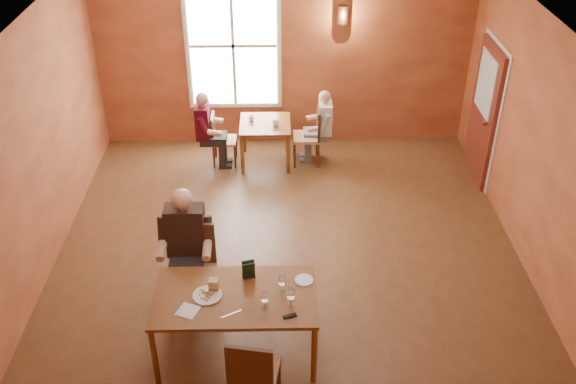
{
  "coord_description": "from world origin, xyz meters",
  "views": [
    {
      "loc": [
        -0.13,
        -6.27,
        5.23
      ],
      "look_at": [
        0.0,
        0.2,
        1.05
      ],
      "focal_mm": 40.0,
      "sensor_mm": 36.0,
      "label": 1
    }
  ],
  "objects_px": {
    "second_table": "(265,143)",
    "chair_diner_maroon": "(224,139)",
    "chair_empty": "(255,370)",
    "chair_diner_white": "(306,136)",
    "diner_main": "(193,263)",
    "diner_maroon": "(222,129)",
    "chair_diner_main": "(194,274)",
    "diner_white": "(308,130)",
    "main_table": "(236,324)"
  },
  "relations": [
    {
      "from": "second_table",
      "to": "chair_diner_maroon",
      "type": "bearing_deg",
      "value": 180.0
    },
    {
      "from": "chair_empty",
      "to": "chair_diner_white",
      "type": "height_order",
      "value": "chair_empty"
    },
    {
      "from": "diner_main",
      "to": "second_table",
      "type": "xyz_separation_m",
      "value": [
        0.77,
        3.45,
        -0.37
      ]
    },
    {
      "from": "diner_main",
      "to": "chair_diner_white",
      "type": "bearing_deg",
      "value": -112.29
    },
    {
      "from": "diner_main",
      "to": "second_table",
      "type": "height_order",
      "value": "diner_main"
    },
    {
      "from": "chair_diner_white",
      "to": "diner_maroon",
      "type": "height_order",
      "value": "diner_maroon"
    },
    {
      "from": "chair_diner_main",
      "to": "diner_main",
      "type": "xyz_separation_m",
      "value": [
        0.0,
        -0.03,
        0.18
      ]
    },
    {
      "from": "diner_main",
      "to": "diner_maroon",
      "type": "bearing_deg",
      "value": -91.41
    },
    {
      "from": "chair_diner_main",
      "to": "diner_white",
      "type": "distance_m",
      "value": 3.72
    },
    {
      "from": "chair_diner_main",
      "to": "second_table",
      "type": "relative_size",
      "value": 1.36
    },
    {
      "from": "second_table",
      "to": "diner_maroon",
      "type": "distance_m",
      "value": 0.73
    },
    {
      "from": "diner_maroon",
      "to": "diner_main",
      "type": "bearing_deg",
      "value": -1.41
    },
    {
      "from": "second_table",
      "to": "diner_white",
      "type": "bearing_deg",
      "value": 0.0
    },
    {
      "from": "diner_main",
      "to": "diner_white",
      "type": "height_order",
      "value": "diner_main"
    },
    {
      "from": "second_table",
      "to": "diner_main",
      "type": "bearing_deg",
      "value": -102.5
    },
    {
      "from": "main_table",
      "to": "chair_diner_maroon",
      "type": "distance_m",
      "value": 4.09
    },
    {
      "from": "main_table",
      "to": "chair_diner_main",
      "type": "bearing_deg",
      "value": 127.57
    },
    {
      "from": "diner_main",
      "to": "diner_maroon",
      "type": "xyz_separation_m",
      "value": [
        0.09,
        3.45,
        -0.11
      ]
    },
    {
      "from": "diner_main",
      "to": "chair_diner_white",
      "type": "relative_size",
      "value": 1.53
    },
    {
      "from": "chair_diner_white",
      "to": "diner_maroon",
      "type": "xyz_separation_m",
      "value": [
        -1.33,
        0.0,
        0.14
      ]
    },
    {
      "from": "chair_diner_maroon",
      "to": "second_table",
      "type": "bearing_deg",
      "value": 90.0
    },
    {
      "from": "diner_white",
      "to": "chair_diner_maroon",
      "type": "xyz_separation_m",
      "value": [
        -1.33,
        0.0,
        -0.16
      ]
    },
    {
      "from": "chair_diner_main",
      "to": "diner_maroon",
      "type": "relative_size",
      "value": 0.88
    },
    {
      "from": "chair_empty",
      "to": "diner_maroon",
      "type": "bearing_deg",
      "value": 107.74
    },
    {
      "from": "diner_main",
      "to": "diner_maroon",
      "type": "relative_size",
      "value": 1.18
    },
    {
      "from": "main_table",
      "to": "diner_main",
      "type": "height_order",
      "value": "diner_main"
    },
    {
      "from": "diner_main",
      "to": "main_table",
      "type": "bearing_deg",
      "value": 128.88
    },
    {
      "from": "diner_main",
      "to": "diner_white",
      "type": "distance_m",
      "value": 3.75
    },
    {
      "from": "diner_main",
      "to": "chair_empty",
      "type": "relative_size",
      "value": 1.44
    },
    {
      "from": "main_table",
      "to": "diner_maroon",
      "type": "distance_m",
      "value": 4.1
    },
    {
      "from": "main_table",
      "to": "chair_diner_white",
      "type": "height_order",
      "value": "chair_diner_white"
    },
    {
      "from": "diner_white",
      "to": "chair_diner_maroon",
      "type": "distance_m",
      "value": 1.34
    },
    {
      "from": "main_table",
      "to": "diner_white",
      "type": "bearing_deg",
      "value": 76.93
    },
    {
      "from": "second_table",
      "to": "diner_maroon",
      "type": "relative_size",
      "value": 0.65
    },
    {
      "from": "chair_empty",
      "to": "chair_diner_white",
      "type": "relative_size",
      "value": 1.06
    },
    {
      "from": "diner_main",
      "to": "chair_empty",
      "type": "xyz_separation_m",
      "value": [
        0.71,
        -1.35,
        -0.22
      ]
    },
    {
      "from": "diner_white",
      "to": "chair_diner_maroon",
      "type": "relative_size",
      "value": 1.38
    },
    {
      "from": "chair_empty",
      "to": "diner_maroon",
      "type": "distance_m",
      "value": 4.85
    },
    {
      "from": "second_table",
      "to": "chair_diner_main",
      "type": "bearing_deg",
      "value": -102.6
    },
    {
      "from": "main_table",
      "to": "chair_empty",
      "type": "relative_size",
      "value": 1.68
    },
    {
      "from": "main_table",
      "to": "diner_maroon",
      "type": "relative_size",
      "value": 1.38
    },
    {
      "from": "main_table",
      "to": "second_table",
      "type": "xyz_separation_m",
      "value": [
        0.27,
        4.07,
        -0.04
      ]
    },
    {
      "from": "chair_empty",
      "to": "chair_diner_maroon",
      "type": "height_order",
      "value": "chair_empty"
    },
    {
      "from": "main_table",
      "to": "chair_empty",
      "type": "bearing_deg",
      "value": -73.75
    },
    {
      "from": "main_table",
      "to": "chair_diner_white",
      "type": "distance_m",
      "value": 4.17
    },
    {
      "from": "diner_main",
      "to": "chair_diner_maroon",
      "type": "bearing_deg",
      "value": -91.91
    },
    {
      "from": "chair_diner_maroon",
      "to": "diner_maroon",
      "type": "distance_m",
      "value": 0.19
    },
    {
      "from": "diner_main",
      "to": "chair_empty",
      "type": "height_order",
      "value": "diner_main"
    },
    {
      "from": "chair_diner_white",
      "to": "chair_diner_maroon",
      "type": "distance_m",
      "value": 1.3
    },
    {
      "from": "second_table",
      "to": "diner_maroon",
      "type": "bearing_deg",
      "value": 180.0
    }
  ]
}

